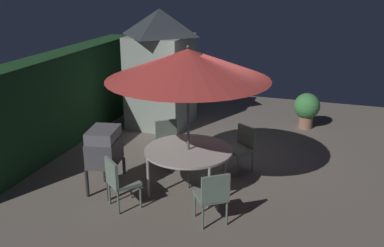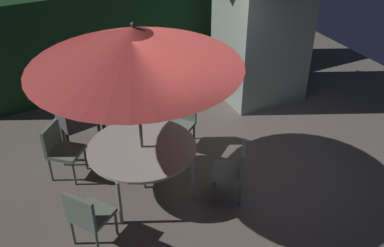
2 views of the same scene
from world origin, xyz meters
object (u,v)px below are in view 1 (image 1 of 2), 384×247
(chair_far_side, at_px, (213,194))
(chair_toward_house, at_px, (168,139))
(patio_table, at_px, (188,152))
(garden_shed, at_px, (161,68))
(potted_plant_by_shed, at_px, (307,108))
(patio_umbrella, at_px, (188,64))
(chair_toward_hedge, at_px, (242,145))
(bbq_grill, at_px, (104,148))
(chair_near_shed, at_px, (119,180))

(chair_far_side, height_order, chair_toward_house, same)
(patio_table, height_order, chair_far_side, chair_far_side)
(garden_shed, distance_m, potted_plant_by_shed, 3.85)
(patio_umbrella, bearing_deg, patio_table, -176.42)
(patio_table, relative_size, chair_toward_hedge, 1.77)
(bbq_grill, height_order, chair_far_side, bbq_grill)
(patio_umbrella, bearing_deg, chair_toward_house, 38.48)
(garden_shed, xyz_separation_m, chair_toward_hedge, (-2.09, -2.57, -0.99))
(patio_umbrella, bearing_deg, chair_near_shed, 139.72)
(patio_umbrella, xyz_separation_m, potted_plant_by_shed, (4.11, -1.79, -1.80))
(bbq_grill, xyz_separation_m, chair_toward_hedge, (1.67, -2.14, -0.33))
(patio_umbrella, bearing_deg, chair_far_side, -144.09)
(chair_near_shed, bearing_deg, potted_plant_by_shed, -27.35)
(chair_far_side, distance_m, chair_toward_hedge, 2.15)
(chair_far_side, bearing_deg, garden_shed, 31.22)
(chair_far_side, height_order, potted_plant_by_shed, potted_plant_by_shed)
(bbq_grill, xyz_separation_m, chair_toward_house, (1.53, -0.62, -0.33))
(patio_table, relative_size, patio_umbrella, 0.56)
(potted_plant_by_shed, bearing_deg, patio_umbrella, 156.52)
(chair_toward_hedge, bearing_deg, chair_far_side, 179.97)
(bbq_grill, height_order, chair_near_shed, bbq_grill)
(patio_table, xyz_separation_m, chair_toward_house, (0.97, 0.77, -0.21))
(garden_shed, bearing_deg, chair_toward_hedge, -129.14)
(bbq_grill, distance_m, chair_near_shed, 0.78)
(chair_toward_hedge, distance_m, chair_toward_house, 1.53)
(patio_table, height_order, patio_umbrella, patio_umbrella)
(potted_plant_by_shed, bearing_deg, chair_near_shed, 152.65)
(patio_umbrella, bearing_deg, chair_toward_hedge, -33.84)
(chair_far_side, bearing_deg, chair_near_shed, 89.95)
(garden_shed, xyz_separation_m, patio_umbrella, (-3.21, -1.82, 0.82))
(chair_near_shed, distance_m, chair_toward_hedge, 2.69)
(garden_shed, height_order, patio_umbrella, garden_shed)
(garden_shed, xyz_separation_m, patio_table, (-3.21, -1.82, -0.78))
(garden_shed, relative_size, chair_toward_house, 3.29)
(patio_table, relative_size, potted_plant_by_shed, 1.76)
(garden_shed, distance_m, patio_table, 3.77)
(chair_toward_house, bearing_deg, chair_far_side, -142.83)
(chair_toward_house, height_order, potted_plant_by_shed, potted_plant_by_shed)
(garden_shed, bearing_deg, chair_near_shed, -167.37)
(garden_shed, bearing_deg, patio_table, -150.40)
(chair_near_shed, relative_size, chair_toward_house, 1.00)
(chair_toward_house, bearing_deg, patio_umbrella, -141.52)
(garden_shed, distance_m, chair_near_shed, 4.45)
(chair_near_shed, distance_m, potted_plant_by_shed, 5.79)
(chair_near_shed, relative_size, potted_plant_by_shed, 0.99)
(chair_near_shed, relative_size, chair_toward_hedge, 1.00)
(patio_umbrella, xyz_separation_m, chair_far_side, (-1.03, -0.75, -1.81))
(chair_far_side, xyz_separation_m, chair_toward_hedge, (2.15, -0.00, 0.00))
(chair_near_shed, bearing_deg, chair_toward_house, -2.92)
(chair_near_shed, xyz_separation_m, chair_toward_house, (2.00, -0.10, 0.00))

